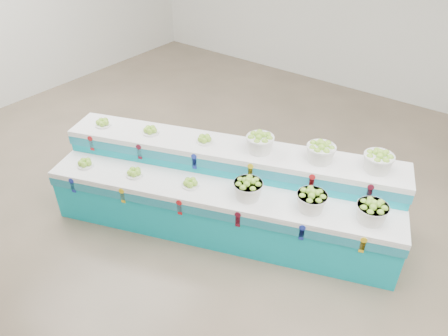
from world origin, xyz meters
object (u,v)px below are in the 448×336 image
(plate_upper_mid, at_px, (150,130))
(basket_upper_right, at_px, (378,161))
(display_stand, at_px, (224,192))
(basket_lower_left, at_px, (248,188))

(plate_upper_mid, height_order, basket_upper_right, basket_upper_right)
(display_stand, xyz_separation_m, plate_upper_mid, (-1.09, -0.12, 0.56))
(basket_lower_left, height_order, basket_upper_right, basket_upper_right)
(basket_upper_right, bearing_deg, plate_upper_mid, -160.09)
(basket_lower_left, height_order, plate_upper_mid, plate_upper_mid)
(basket_lower_left, distance_m, plate_upper_mid, 1.55)
(display_stand, xyz_separation_m, basket_upper_right, (1.52, 0.83, 0.63))
(basket_lower_left, relative_size, basket_upper_right, 1.00)
(display_stand, xyz_separation_m, basket_lower_left, (0.43, -0.12, 0.33))
(basket_lower_left, bearing_deg, plate_upper_mid, 179.70)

